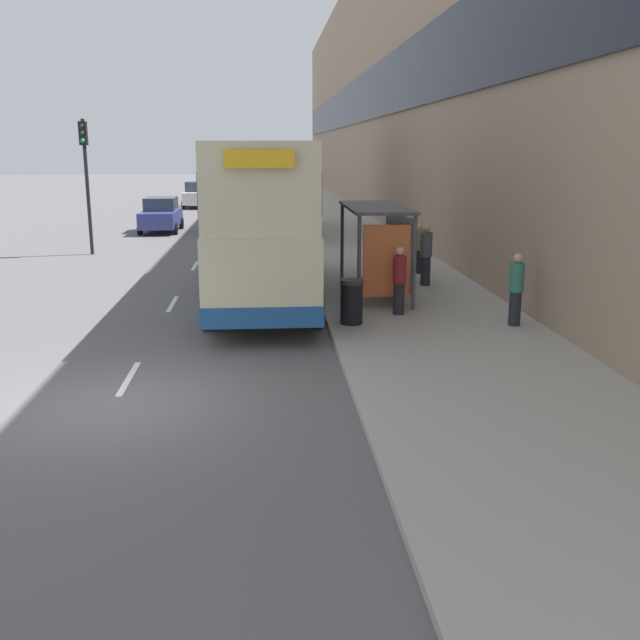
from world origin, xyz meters
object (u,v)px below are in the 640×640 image
(car_1, at_px, (197,195))
(pedestrian_3, at_px, (399,280))
(pedestrian_2, at_px, (516,289))
(pedestrian_4, at_px, (419,248))
(bus_shelter, at_px, (383,234))
(pedestrian_1, at_px, (411,252))
(double_decker_bus_near, at_px, (262,218))
(double_decker_bus_ahead, at_px, (265,188))
(pedestrian_at_shelter, at_px, (426,254))
(litter_bin, at_px, (352,302))
(traffic_light_far_kerb, at_px, (86,165))
(car_0, at_px, (161,215))

(car_1, bearing_deg, pedestrian_3, 102.87)
(pedestrian_2, bearing_deg, pedestrian_4, 95.70)
(bus_shelter, bearing_deg, pedestrian_1, 63.50)
(double_decker_bus_near, height_order, car_1, double_decker_bus_near)
(pedestrian_1, distance_m, pedestrian_2, 6.31)
(pedestrian_1, relative_size, pedestrian_2, 1.00)
(double_decker_bus_near, xyz_separation_m, car_1, (-4.72, 32.61, -1.39))
(double_decker_bus_ahead, height_order, pedestrian_2, double_decker_bus_ahead)
(car_1, xyz_separation_m, pedestrian_3, (8.07, -35.33, 0.10))
(bus_shelter, bearing_deg, pedestrian_at_shelter, 45.84)
(pedestrian_at_shelter, distance_m, litter_bin, 5.45)
(pedestrian_at_shelter, bearing_deg, pedestrian_2, -79.30)
(double_decker_bus_near, relative_size, traffic_light_far_kerb, 2.04)
(double_decker_bus_ahead, distance_m, traffic_light_far_kerb, 9.39)
(pedestrian_at_shelter, bearing_deg, pedestrian_1, 101.35)
(car_1, relative_size, litter_bin, 3.67)
(double_decker_bus_near, bearing_deg, pedestrian_2, -34.74)
(car_1, relative_size, pedestrian_4, 2.38)
(litter_bin, bearing_deg, double_decker_bus_near, 119.92)
(double_decker_bus_near, distance_m, car_1, 32.98)
(car_0, height_order, pedestrian_4, pedestrian_4)
(double_decker_bus_ahead, xyz_separation_m, pedestrian_3, (3.23, -18.20, -1.29))
(car_0, height_order, litter_bin, car_0)
(car_0, distance_m, pedestrian_2, 24.10)
(bus_shelter, height_order, pedestrian_3, bus_shelter)
(double_decker_bus_ahead, bearing_deg, pedestrian_4, -68.01)
(double_decker_bus_ahead, bearing_deg, pedestrian_1, -71.27)
(car_1, bearing_deg, bus_shelter, 103.58)
(car_0, bearing_deg, pedestrian_4, 125.93)
(traffic_light_far_kerb, bearing_deg, car_1, 84.70)
(traffic_light_far_kerb, bearing_deg, car_0, 78.22)
(double_decker_bus_near, relative_size, pedestrian_at_shelter, 5.90)
(pedestrian_at_shelter, height_order, pedestrian_1, pedestrian_at_shelter)
(pedestrian_2, relative_size, litter_bin, 1.61)
(pedestrian_2, xyz_separation_m, pedestrian_4, (-0.72, 7.17, -0.03))
(bus_shelter, height_order, double_decker_bus_near, double_decker_bus_near)
(double_decker_bus_near, distance_m, pedestrian_at_shelter, 5.13)
(car_1, bearing_deg, pedestrian_4, 108.45)
(double_decker_bus_near, relative_size, pedestrian_2, 6.37)
(bus_shelter, bearing_deg, double_decker_bus_ahead, 101.16)
(litter_bin, bearing_deg, bus_shelter, 68.10)
(bus_shelter, height_order, litter_bin, bus_shelter)
(bus_shelter, xyz_separation_m, car_0, (-8.50, 17.94, -1.02))
(pedestrian_2, bearing_deg, traffic_light_far_kerb, 133.48)
(car_0, xyz_separation_m, pedestrian_1, (9.85, -15.22, 0.14))
(car_0, xyz_separation_m, pedestrian_at_shelter, (10.07, -16.31, 0.21))
(car_1, relative_size, pedestrian_3, 2.30)
(pedestrian_at_shelter, height_order, pedestrian_2, pedestrian_at_shelter)
(pedestrian_2, bearing_deg, bus_shelter, 126.09)
(pedestrian_3, xyz_separation_m, litter_bin, (-1.28, -0.88, -0.33))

